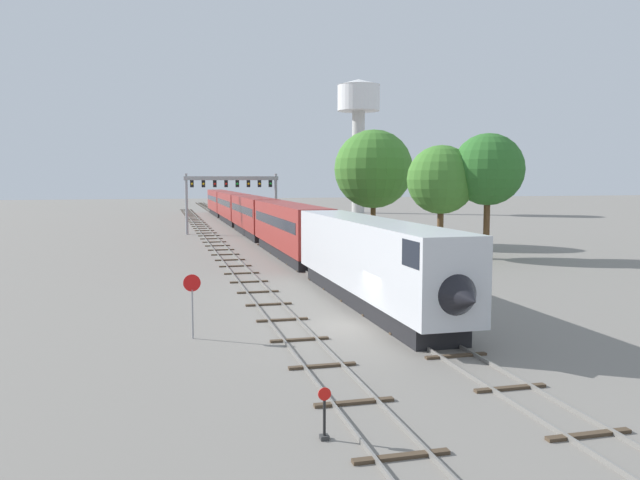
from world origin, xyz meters
name	(u,v)px	position (x,y,z in m)	size (l,w,h in m)	color
ground_plane	(361,326)	(0.00, 0.00, 0.00)	(400.00, 400.00, 0.00)	gray
track_main	(243,228)	(2.00, 60.00, 0.07)	(2.60, 200.00, 0.16)	slate
track_near	(216,244)	(-3.50, 40.00, 0.07)	(2.60, 160.00, 0.16)	slate
passenger_train	(253,214)	(2.00, 50.31, 2.61)	(3.04, 113.07, 4.80)	silver
signal_gantry	(232,189)	(-0.25, 53.05, 5.75)	(12.10, 0.49, 7.72)	#999BA0
water_tower	(359,110)	(30.64, 96.24, 20.97)	(8.80, 8.80, 27.26)	beige
switch_stand	(324,421)	(-5.10, -12.40, 0.52)	(0.36, 0.24, 1.46)	black
stop_sign	(192,297)	(-8.00, -0.48, 1.87)	(0.76, 0.08, 2.88)	gray
trackside_tree_left	(374,169)	(13.07, 36.05, 8.09)	(8.43, 8.43, 12.32)	brown
trackside_tree_mid	(441,180)	(15.05, 23.42, 6.95)	(6.13, 6.13, 10.05)	brown
trackside_tree_right	(488,170)	(18.74, 21.81, 7.85)	(6.34, 6.34, 11.05)	brown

